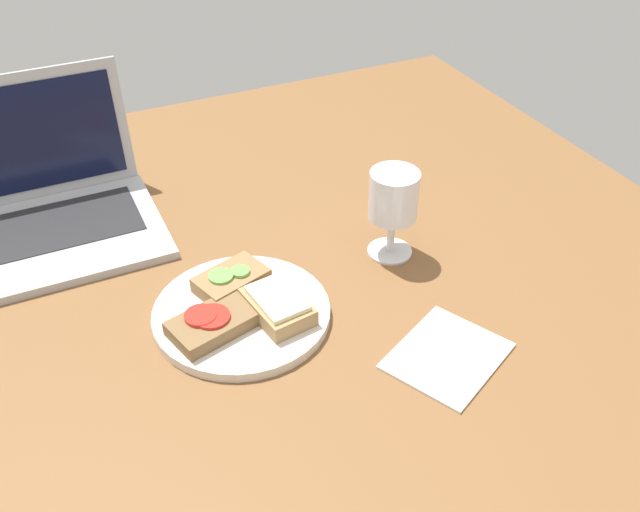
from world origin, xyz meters
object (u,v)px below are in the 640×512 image
plate (242,313)px  sandwich_with_cucumber (231,280)px  sandwich_with_tomato (212,323)px  laptop (47,202)px  sandwich_with_cheese (277,305)px  napkin (447,356)px  wine_glass (393,199)px

plate → sandwich_with_cucumber: bearing=85.2°
sandwich_with_tomato → laptop: (-15.72, 36.68, 1.92)cm
plate → sandwich_with_tomato: sandwich_with_tomato is taller
sandwich_with_cheese → napkin: size_ratio=0.74×
plate → wine_glass: size_ratio=1.73×
sandwich_with_cheese → wine_glass: 24.24cm
plate → sandwich_with_tomato: size_ratio=1.93×
plate → napkin: (21.74, -18.74, -0.52)cm
plate → sandwich_with_cheese: sandwich_with_cheese is taller
plate → laptop: 40.34cm
plate → laptop: bearing=120.7°
sandwich_with_cucumber → wine_glass: 26.81cm
napkin → wine_glass: bearing=79.0°
sandwich_with_tomato → sandwich_with_cucumber: bearing=54.5°
sandwich_with_cheese → wine_glass: (21.99, 7.47, 6.94)cm
sandwich_with_cheese → napkin: sandwich_with_cheese is taller
sandwich_with_tomato → napkin: bearing=-32.0°
sandwich_with_tomato → napkin: size_ratio=0.86×
plate → napkin: 28.70cm
sandwich_with_cucumber → sandwich_with_cheese: (3.82, -8.16, 0.27)cm
sandwich_with_cheese → wine_glass: size_ratio=0.77×
sandwich_with_tomato → sandwich_with_cheese: size_ratio=1.16×
laptop → napkin: 68.13cm
plate → sandwich_with_tomato: (-4.79, -2.16, 1.92)cm
sandwich_with_cucumber → sandwich_with_tomato: bearing=-125.5°
sandwich_with_cheese → sandwich_with_tomato: bearing=174.8°
sandwich_with_cucumber → laptop: (-20.95, 29.35, 1.86)cm
wine_glass → laptop: 55.83cm
sandwich_with_cheese → plate: bearing=145.0°
sandwich_with_cucumber → sandwich_with_cheese: size_ratio=1.03×
sandwich_with_cheese → sandwich_with_cucumber: bearing=115.1°
sandwich_with_cucumber → sandwich_with_cheese: bearing=-64.9°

